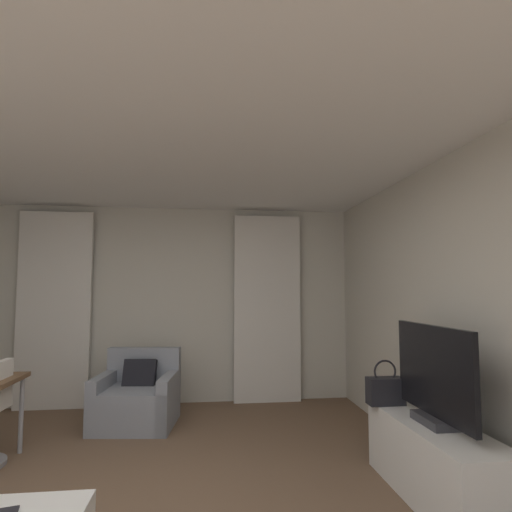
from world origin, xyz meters
name	(u,v)px	position (x,y,z in m)	size (l,w,h in m)	color
wall_window	(165,304)	(0.00, 3.03, 1.30)	(5.12, 0.06, 2.60)	beige
wall_right	(491,318)	(2.53, 0.00, 1.30)	(0.06, 6.12, 2.60)	beige
ceiling	(124,116)	(0.00, 0.00, 2.63)	(5.12, 6.12, 0.06)	white
curtain_left_panel	(54,309)	(-1.38, 2.90, 1.25)	(0.90, 0.06, 2.50)	silver
curtain_right_panel	(267,308)	(1.38, 2.90, 1.25)	(0.90, 0.06, 2.50)	silver
armchair	(137,399)	(-0.20, 2.14, 0.28)	(0.92, 0.87, 0.81)	gray
tv_console	(435,462)	(2.18, 0.18, 0.27)	(0.45, 1.33, 0.54)	white
tv_flatscreen	(434,377)	(2.18, 0.15, 0.87)	(0.20, 0.98, 0.70)	#333338
handbag_primary	(385,390)	(2.05, 0.69, 0.66)	(0.30, 0.14, 0.37)	black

